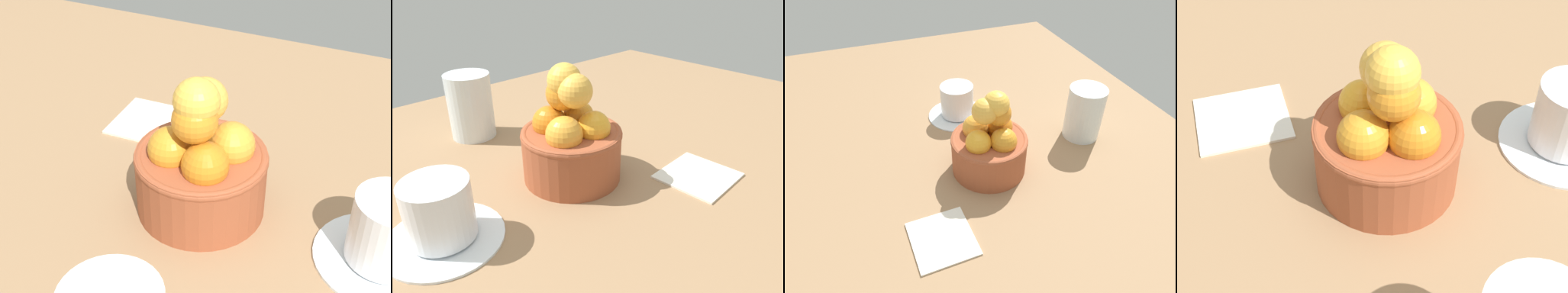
% 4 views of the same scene
% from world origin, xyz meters
% --- Properties ---
extents(ground_plane, '(1.30, 0.88, 0.04)m').
position_xyz_m(ground_plane, '(0.00, 0.00, -0.02)').
color(ground_plane, '#997551').
extents(terracotta_bowl, '(0.13, 0.13, 0.16)m').
position_xyz_m(terracotta_bowl, '(0.00, -0.00, 0.06)').
color(terracotta_bowl, '#9E4C2D').
rests_on(terracotta_bowl, ground_plane).
extents(coffee_cup, '(0.13, 0.13, 0.07)m').
position_xyz_m(coffee_cup, '(0.18, 0.00, 0.03)').
color(coffee_cup, white).
rests_on(coffee_cup, ground_plane).
extents(water_glass, '(0.07, 0.07, 0.11)m').
position_xyz_m(water_glass, '(0.03, -0.21, 0.05)').
color(water_glass, silver).
rests_on(water_glass, ground_plane).
extents(folded_napkin, '(0.10, 0.09, 0.01)m').
position_xyz_m(folded_napkin, '(-0.12, 0.12, 0.00)').
color(folded_napkin, white).
rests_on(folded_napkin, ground_plane).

